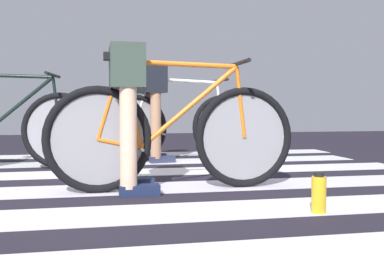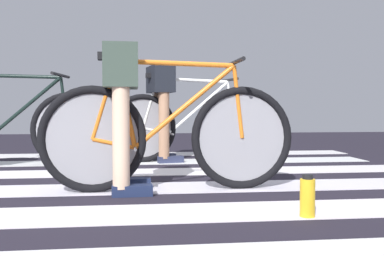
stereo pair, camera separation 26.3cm
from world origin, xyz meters
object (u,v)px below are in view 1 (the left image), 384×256
object	(u,v)px
bicycle_2_of_3	(4,128)
bicycle_3_of_3	(179,125)
water_bottle	(319,194)
cyclist_3_of_3	(152,100)
cyclist_1_of_3	(127,98)
bicycle_1_of_3	(173,135)

from	to	relation	value
bicycle_2_of_3	bicycle_3_of_3	distance (m)	1.76
water_bottle	bicycle_2_of_3	bearing A→B (deg)	133.73
bicycle_2_of_3	cyclist_3_of_3	distance (m)	1.47
water_bottle	cyclist_3_of_3	bearing A→B (deg)	104.68
cyclist_3_of_3	cyclist_1_of_3	bearing A→B (deg)	-113.27
bicycle_1_of_3	cyclist_1_of_3	size ratio (longest dim) A/B	1.77
bicycle_3_of_3	water_bottle	bearing A→B (deg)	-94.26
bicycle_1_of_3	bicycle_2_of_3	size ratio (longest dim) A/B	1.00
bicycle_2_of_3	bicycle_3_of_3	bearing A→B (deg)	19.13
cyclist_1_of_3	bicycle_2_of_3	xyz separation A→B (m)	(-1.08, 1.35, -0.25)
cyclist_3_of_3	water_bottle	distance (m)	2.61
bicycle_2_of_3	cyclist_3_of_3	bearing A→B (deg)	19.23
cyclist_1_of_3	cyclist_3_of_3	world-z (taller)	cyclist_3_of_3
bicycle_2_of_3	bicycle_3_of_3	xyz separation A→B (m)	(1.71, 0.38, 0.00)
bicycle_3_of_3	cyclist_1_of_3	bearing A→B (deg)	-122.20
cyclist_1_of_3	water_bottle	world-z (taller)	cyclist_1_of_3
bicycle_1_of_3	bicycle_3_of_3	xyz separation A→B (m)	(0.33, 1.72, 0.00)
bicycle_2_of_3	bicycle_3_of_3	size ratio (longest dim) A/B	1.01
bicycle_1_of_3	bicycle_3_of_3	bearing A→B (deg)	77.86
cyclist_3_of_3	bicycle_3_of_3	bearing A→B (deg)	0.00
cyclist_3_of_3	bicycle_1_of_3	bearing A→B (deg)	-102.72
bicycle_3_of_3	water_bottle	distance (m)	2.57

